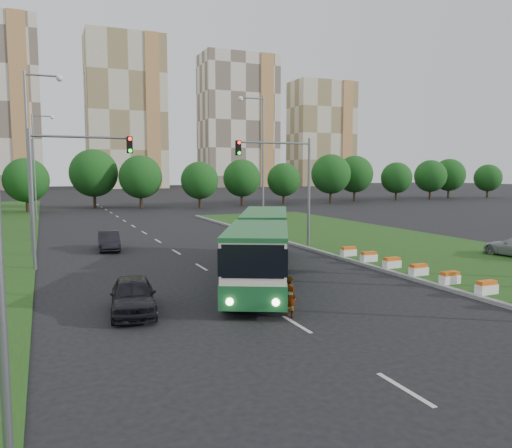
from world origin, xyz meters
name	(u,v)px	position (x,y,z in m)	size (l,w,h in m)	color
ground	(294,284)	(0.00, 0.00, 0.00)	(360.00, 360.00, 0.00)	black
grass_median	(398,245)	(13.00, 8.00, 0.07)	(14.00, 60.00, 0.15)	#1E4614
median_kerb	(318,251)	(6.05, 8.00, 0.09)	(0.30, 60.00, 0.18)	gray
lane_markings	(153,238)	(-3.00, 20.00, 0.00)	(0.20, 100.00, 0.01)	#B7B8B0
flower_planters	(419,270)	(6.70, -1.40, 0.45)	(1.10, 13.70, 0.60)	white
traffic_mast_median	(289,175)	(4.78, 10.00, 5.35)	(5.76, 0.32, 8.00)	slate
traffic_mast_left	(62,176)	(-10.38, 9.00, 5.35)	(5.76, 0.32, 8.00)	slate
street_lamps	(182,165)	(-3.00, 10.00, 6.00)	(36.00, 60.00, 12.00)	slate
tree_line	(190,178)	(10.00, 55.00, 4.50)	(120.00, 8.00, 9.00)	#124313
apartment_tower_ceast	(126,113)	(15.00, 150.00, 25.00)	(25.00, 15.00, 50.00)	beige
apartment_tower_east	(238,122)	(55.00, 150.00, 23.50)	(27.00, 15.00, 47.00)	beige
midrise_east	(322,134)	(90.00, 150.00, 20.00)	(24.00, 14.00, 40.00)	beige
articulated_bus	(256,245)	(-1.02, 2.49, 1.69)	(2.61, 16.77, 2.76)	white
car_left_near	(133,295)	(-8.30, -2.15, 0.73)	(1.72, 4.27, 1.45)	black
car_left_far	(109,241)	(-7.22, 14.76, 0.67)	(1.43, 4.09, 1.35)	black
pedestrian	(290,296)	(-2.79, -5.01, 0.80)	(0.58, 0.38, 1.59)	gray
shopping_trolley	(289,304)	(-2.44, -4.24, 0.26)	(0.31, 0.33, 0.53)	orange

